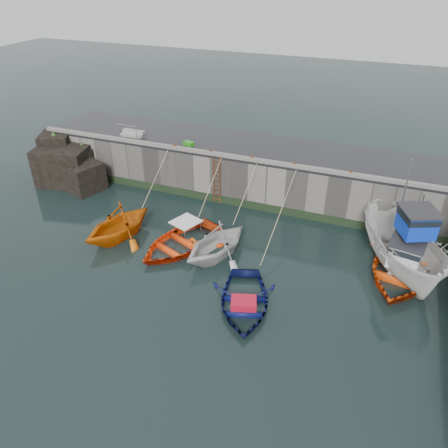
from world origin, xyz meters
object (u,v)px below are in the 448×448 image
at_px(bollard_a, 175,146).
at_px(boat_far_orange, 403,266).
at_px(boat_near_blacktrim, 217,256).
at_px(boat_near_blue, 180,246).
at_px(boat_near_white, 120,237).
at_px(fish_crate, 189,144).
at_px(bollard_c, 252,158).
at_px(ladder, 217,180).
at_px(boat_far_white, 403,249).
at_px(bollard_d, 295,165).
at_px(bollard_e, 351,173).
at_px(boat_near_navy, 244,305).
at_px(bollard_b, 211,152).

bearing_deg(bollard_a, boat_far_orange, -14.83).
bearing_deg(boat_near_blacktrim, boat_near_blue, -162.37).
height_order(boat_near_white, bollard_a, bollard_a).
bearing_deg(boat_far_orange, fish_crate, 171.56).
distance_m(boat_near_white, boat_near_blue, 3.66).
distance_m(boat_near_blue, bollard_c, 6.98).
bearing_deg(ladder, bollard_c, 8.67).
bearing_deg(boat_far_white, boat_near_white, 166.09).
relative_size(ladder, bollard_d, 11.43).
xyz_separation_m(boat_near_white, bollard_a, (0.61, 6.14, 3.30)).
bearing_deg(ladder, bollard_e, 2.40).
bearing_deg(boat_near_blue, boat_far_white, 32.90).
bearing_deg(boat_near_navy, boat_near_white, 143.26).
relative_size(bollard_c, bollard_d, 1.00).
xyz_separation_m(bollard_a, bollard_e, (11.00, 0.00, 0.00)).
xyz_separation_m(boat_near_blacktrim, bollard_b, (-2.73, 5.84, 3.30)).
bearing_deg(bollard_a, fish_crate, 53.69).
height_order(fish_crate, bollard_b, bollard_b).
relative_size(bollard_b, bollard_d, 1.00).
distance_m(boat_far_orange, bollard_a, 15.26).
relative_size(boat_near_navy, fish_crate, 7.17).
relative_size(boat_far_white, boat_far_orange, 1.11).
bearing_deg(boat_far_white, bollard_e, 109.96).
xyz_separation_m(bollard_b, bollard_d, (5.30, 0.00, 0.00)).
distance_m(ladder, boat_near_blacktrim, 6.15).
distance_m(boat_near_blue, fish_crate, 7.73).
xyz_separation_m(bollard_c, bollard_d, (2.60, 0.00, 0.00)).
relative_size(boat_near_white, bollard_d, 16.07).
bearing_deg(bollard_c, bollard_a, 180.00).
xyz_separation_m(boat_near_white, bollard_e, (11.61, 6.14, 3.30)).
height_order(boat_near_white, bollard_b, bollard_b).
height_order(boat_near_blacktrim, bollard_c, bollard_c).
bearing_deg(boat_near_blacktrim, bollard_a, 151.77).
xyz_separation_m(boat_near_navy, bollard_d, (-0.05, 8.98, 3.30)).
bearing_deg(boat_near_blue, boat_near_navy, -12.37).
relative_size(bollard_b, bollard_e, 1.00).
distance_m(fish_crate, bollard_b, 2.07).
bearing_deg(bollard_c, fish_crate, 170.10).
relative_size(bollard_a, bollard_c, 1.00).
xyz_separation_m(boat_far_white, fish_crate, (-13.75, 4.25, 2.11)).
bearing_deg(boat_far_orange, bollard_e, 142.33).
bearing_deg(bollard_d, bollard_c, 180.00).
distance_m(boat_near_white, boat_far_orange, 15.28).
relative_size(boat_near_blacktrim, bollard_e, 15.46).
bearing_deg(boat_near_white, bollard_d, 51.70).
relative_size(boat_near_blacktrim, bollard_b, 15.46).
distance_m(boat_near_blacktrim, boat_far_white, 9.49).
xyz_separation_m(boat_far_white, bollard_a, (-14.34, 3.45, 2.11)).
xyz_separation_m(boat_near_white, bollard_c, (5.81, 6.14, 3.30)).
bearing_deg(bollard_d, boat_near_blacktrim, -113.76).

